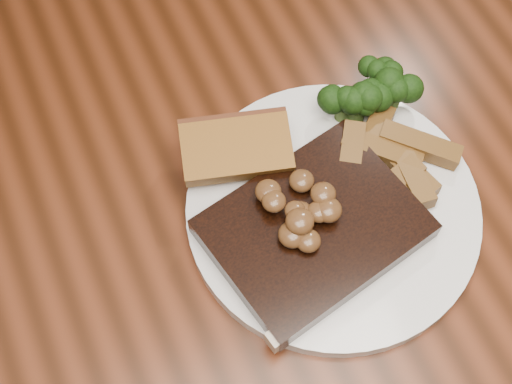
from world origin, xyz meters
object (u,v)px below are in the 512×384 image
(steak, at_px, (314,229))
(plate, at_px, (332,211))
(potato_wedges, at_px, (383,164))
(garlic_bread, at_px, (237,160))
(dining_table, at_px, (247,252))

(steak, bearing_deg, plate, 17.46)
(plate, bearing_deg, potato_wedges, 15.80)
(plate, height_order, garlic_bread, garlic_bread)
(garlic_bread, height_order, potato_wedges, potato_wedges)
(dining_table, bearing_deg, plate, -23.66)
(plate, relative_size, garlic_bread, 2.72)
(plate, xyz_separation_m, potato_wedges, (0.06, 0.02, 0.02))
(dining_table, distance_m, plate, 0.13)
(dining_table, xyz_separation_m, garlic_bread, (0.01, 0.04, 0.12))
(steak, height_order, potato_wedges, steak)
(potato_wedges, bearing_deg, plate, -164.20)
(dining_table, bearing_deg, garlic_bread, 76.41)
(plate, xyz_separation_m, steak, (-0.03, -0.02, 0.02))
(steak, relative_size, garlic_bread, 1.78)
(garlic_bread, bearing_deg, potato_wedges, -10.40)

